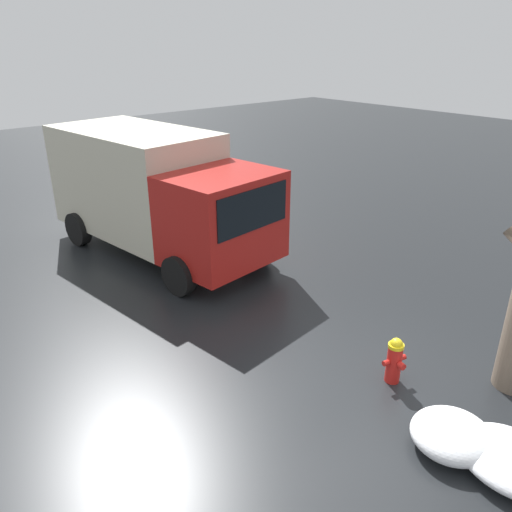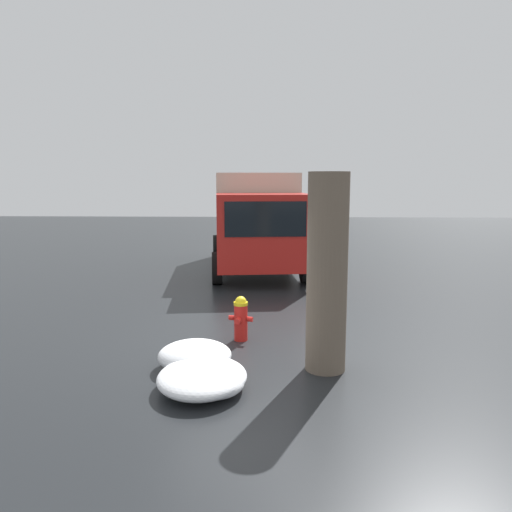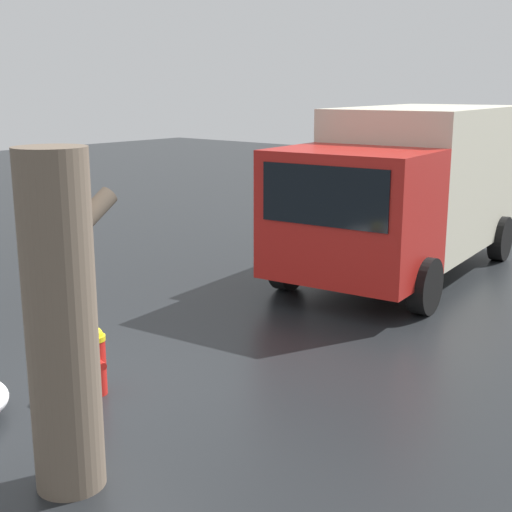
% 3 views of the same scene
% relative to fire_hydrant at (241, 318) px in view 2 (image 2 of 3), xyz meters
% --- Properties ---
extents(ground_plane, '(60.00, 60.00, 0.00)m').
position_rel_fire_hydrant_xyz_m(ground_plane, '(0.00, -0.00, -0.42)').
color(ground_plane, black).
extents(fire_hydrant, '(0.36, 0.45, 0.81)m').
position_rel_fire_hydrant_xyz_m(fire_hydrant, '(0.00, 0.00, 0.00)').
color(fire_hydrant, red).
rests_on(fire_hydrant, ground_plane).
extents(tree_trunk, '(0.93, 0.61, 2.99)m').
position_rel_fire_hydrant_xyz_m(tree_trunk, '(-1.33, -1.39, 1.10)').
color(tree_trunk, '#6B5B4C').
rests_on(tree_trunk, ground_plane).
extents(delivery_truck, '(6.69, 3.35, 3.08)m').
position_rel_fire_hydrant_xyz_m(delivery_truck, '(7.32, 0.03, 1.25)').
color(delivery_truck, red).
rests_on(delivery_truck, ground_plane).
extents(snow_pile_by_hydrant, '(1.11, 1.13, 0.41)m').
position_rel_fire_hydrant_xyz_m(snow_pile_by_hydrant, '(-1.39, 0.61, -0.21)').
color(snow_pile_by_hydrant, white).
rests_on(snow_pile_by_hydrant, ground_plane).
extents(snow_pile_curbside, '(1.47, 1.24, 0.35)m').
position_rel_fire_hydrant_xyz_m(snow_pile_curbside, '(-2.14, 0.39, -0.24)').
color(snow_pile_curbside, white).
rests_on(snow_pile_curbside, ground_plane).
extents(snow_pile_by_tree, '(0.88, 0.81, 0.31)m').
position_rel_fire_hydrant_xyz_m(snow_pile_by_tree, '(-2.30, 0.19, -0.26)').
color(snow_pile_by_tree, white).
rests_on(snow_pile_by_tree, ground_plane).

